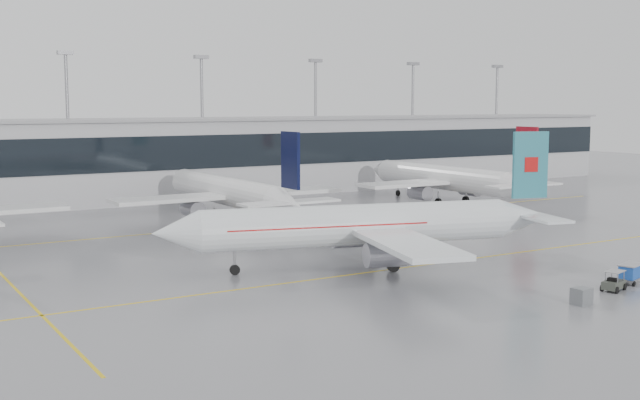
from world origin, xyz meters
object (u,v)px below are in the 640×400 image
air_canada_jet (370,225)px  gse_unit (581,296)px  baggage_tug (613,284)px  baggage_cart (631,272)px

air_canada_jet → gse_unit: (5.46, -19.32, -3.22)m
air_canada_jet → gse_unit: bearing=120.9°
baggage_tug → gse_unit: bearing=-179.8°
air_canada_jet → gse_unit: size_ratio=29.76×
air_canada_jet → baggage_tug: air_canada_jet is taller
air_canada_jet → baggage_tug: (11.19, -17.57, -3.29)m
baggage_tug → baggage_cart: size_ratio=1.12×
air_canada_jet → baggage_cart: bearing=146.7°
air_canada_jet → baggage_tug: size_ratio=11.42×
baggage_tug → air_canada_jet: bearing=105.6°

